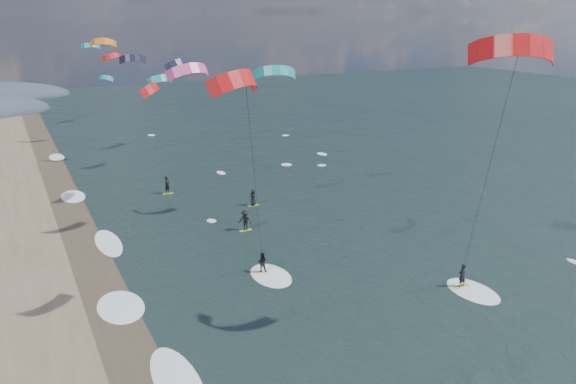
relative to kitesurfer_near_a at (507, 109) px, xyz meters
name	(u,v)px	position (x,y,z in m)	size (l,w,h in m)	color
wet_sand_strip	(128,349)	(-18.64, 7.70, -13.09)	(3.00, 240.00, 0.00)	#382D23
kitesurfer_near_a	(507,109)	(0.00, 0.00, 0.00)	(7.80, 9.15, 17.25)	#A0C022
kitesurfer_near_b	(255,157)	(-10.20, 9.01, -3.37)	(6.88, 8.70, 15.49)	#A0C022
far_kitesurfers	(229,206)	(-5.80, 25.24, -12.20)	(7.46, 14.11, 1.86)	#A0C022
bg_kite_field	(145,61)	(-6.49, 50.87, -1.02)	(12.65, 65.39, 8.42)	red
shoreline_surf	(131,306)	(-17.44, 12.45, -13.10)	(2.40, 79.40, 0.11)	white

